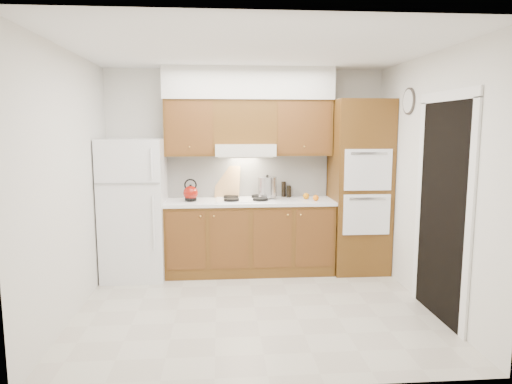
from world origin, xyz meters
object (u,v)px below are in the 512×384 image
(oven_cabinet, at_px, (359,187))
(kettle, at_px, (191,193))
(fridge, at_px, (135,209))
(stock_pot, at_px, (267,187))

(oven_cabinet, distance_m, kettle, 2.15)
(oven_cabinet, relative_size, kettle, 11.90)
(fridge, relative_size, oven_cabinet, 0.78)
(fridge, distance_m, stock_pot, 1.68)
(oven_cabinet, bearing_deg, stock_pot, 175.93)
(fridge, bearing_deg, kettle, 2.44)
(oven_cabinet, height_order, kettle, oven_cabinet)
(fridge, xyz_separation_m, kettle, (0.69, 0.03, 0.18))
(kettle, bearing_deg, oven_cabinet, -24.85)
(stock_pot, bearing_deg, oven_cabinet, -4.07)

